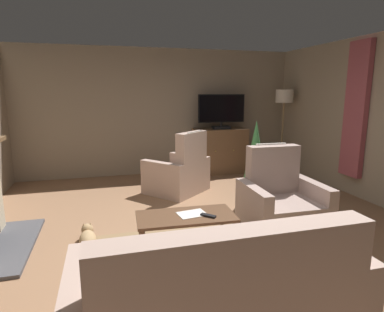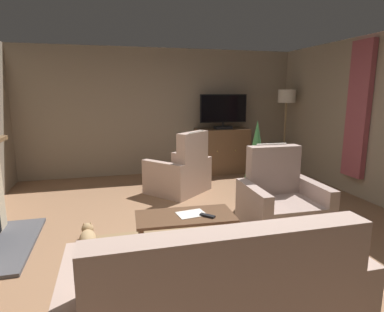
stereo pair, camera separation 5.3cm
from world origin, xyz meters
name	(u,v)px [view 1 (the left image)]	position (x,y,z in m)	size (l,w,h in m)	color
ground_plane	(211,242)	(0.00, 0.00, -0.02)	(6.41, 7.42, 0.04)	#936B4C
wall_back	(160,112)	(0.00, 3.46, 1.31)	(6.41, 0.10, 2.63)	gray
curtain_panel_far	(356,110)	(2.84, 1.04, 1.45)	(0.10, 0.44, 2.21)	#A34C56
rug_central	(205,270)	(-0.27, -0.59, 0.01)	(2.14, 2.14, 0.01)	#8E704C
tv_cabinet	(220,152)	(1.25, 3.11, 0.46)	(1.12, 0.57, 0.97)	#4A3523
television	(221,111)	(1.25, 3.06, 1.35)	(1.02, 0.20, 0.73)	black
coffee_table	(186,220)	(-0.36, -0.21, 0.39)	(1.08, 0.56, 0.45)	brown
tv_remote	(208,216)	(-0.15, -0.31, 0.46)	(0.17, 0.05, 0.02)	black
folded_newspaper	(192,214)	(-0.29, -0.20, 0.45)	(0.30, 0.22, 0.01)	silver
sofa_floral	(220,300)	(-0.45, -1.49, 0.32)	(2.05, 0.89, 0.96)	#BC9E8E
armchair_by_fireplace	(179,173)	(0.07, 1.96, 0.34)	(1.25, 1.24, 1.11)	#BC9E8E
armchair_angled_to_table	(281,206)	(0.92, 0.02, 0.34)	(0.96, 0.83, 1.09)	#A3897F
potted_plant_tall_palm_by_window	(255,161)	(0.99, 0.89, 0.74)	(0.38, 0.38, 1.34)	#3D4C5B
cat	(88,238)	(-1.41, 0.25, 0.10)	(0.21, 0.71, 0.21)	tan
floor_lamp	(284,102)	(2.58, 2.82, 1.52)	(0.37, 0.37, 1.79)	#4C4233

